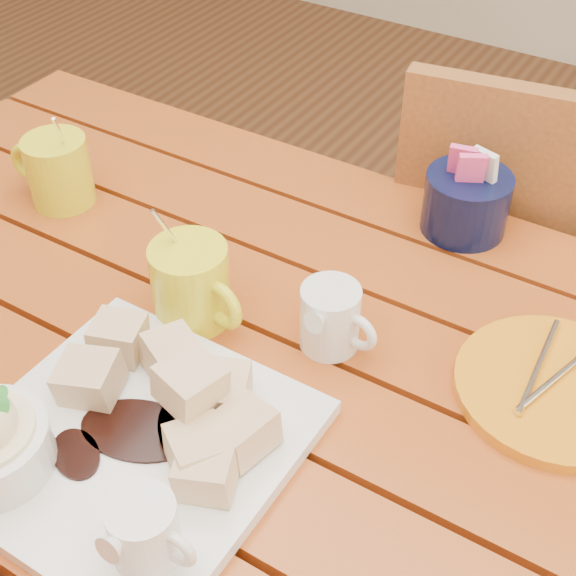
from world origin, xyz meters
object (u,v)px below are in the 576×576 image
Objects in this scene: dessert_plate at (101,437)px; chair_far at (536,299)px; coffee_mug_left at (57,169)px; table at (222,424)px; orange_saucer at (556,389)px; coffee_mug_right at (192,284)px.

chair_far is (0.22, 0.70, -0.27)m from dessert_plate.
table is at bearing -27.67° from coffee_mug_left.
orange_saucer is 0.22× the size of chair_far.
orange_saucer is (0.32, 0.29, -0.02)m from dessert_plate.
coffee_mug_right is at bearing 102.41° from dessert_plate.
orange_saucer is at bearing 95.28° from chair_far.
dessert_plate is 0.44m from orange_saucer.
table is 0.60m from chair_far.
table is 0.36m from orange_saucer.
dessert_plate reaches higher than orange_saucer.
chair_far reaches higher than coffee_mug_right.
orange_saucer reaches higher than table.
dessert_plate is 0.43m from coffee_mug_left.
orange_saucer is at bearing 23.17° from table.
coffee_mug_right is 0.71× the size of orange_saucer.
chair_far is (0.26, 0.51, -0.29)m from coffee_mug_right.
coffee_mug_right reaches higher than orange_saucer.
coffee_mug_right is (-0.05, 0.04, 0.16)m from table.
coffee_mug_right is at bearing -24.50° from coffee_mug_left.
chair_far is at bearing 72.83° from dessert_plate.
dessert_plate is at bearing -65.27° from coffee_mug_right.
dessert_plate is (-0.01, -0.16, 0.14)m from table.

